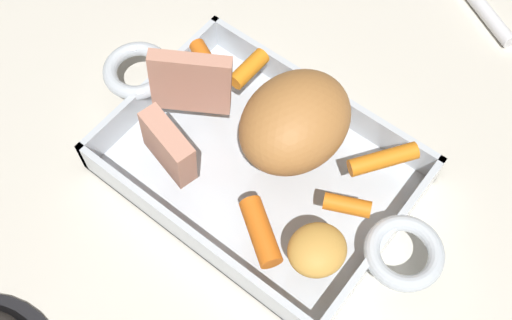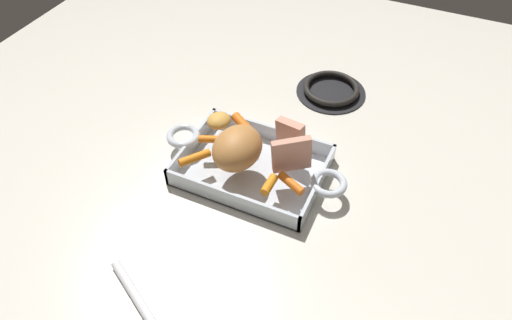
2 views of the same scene
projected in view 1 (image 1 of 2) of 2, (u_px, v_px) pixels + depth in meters
ground_plane at (260, 173)px, 0.65m from camera, size 1.77×1.77×0.00m
roasting_dish at (260, 165)px, 0.64m from camera, size 0.41×0.22×0.05m
pork_roast at (295, 122)px, 0.58m from camera, size 0.10×0.12×0.08m
roast_slice_thin at (188, 86)px, 0.60m from camera, size 0.08×0.06×0.08m
roast_slice_outer at (168, 147)px, 0.58m from camera, size 0.07×0.03×0.07m
baby_carrot_center_left at (249, 69)px, 0.65m from camera, size 0.02×0.05×0.02m
baby_carrot_center_right at (261, 232)px, 0.56m from camera, size 0.06×0.05×0.02m
baby_carrot_short at (346, 207)px, 0.57m from camera, size 0.05×0.03×0.02m
baby_carrot_southwest at (208, 64)px, 0.65m from camera, size 0.06×0.04×0.02m
baby_carrot_northeast at (383, 159)px, 0.59m from camera, size 0.05×0.07×0.02m
potato_golden_large at (317, 250)px, 0.54m from camera, size 0.07×0.07×0.03m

